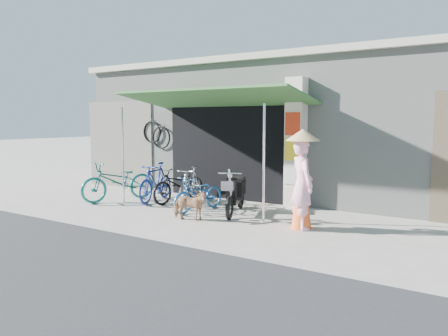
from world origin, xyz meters
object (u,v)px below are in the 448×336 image
Objects in this scene: bike_teal at (119,181)px; bike_blue at (156,182)px; bike_navy at (199,194)px; street_dog at (189,205)px; nun at (302,180)px; bike_silver at (191,186)px; moped at (236,193)px; bike_black at (179,184)px.

bike_teal is 1.19× the size of bike_blue.
bike_navy is at bearing 22.19° from bike_teal.
street_dog is 0.40× the size of nun.
bike_blue is at bearing 49.18° from bike_teal.
bike_navy is at bearing 36.63° from nun.
bike_blue is at bearing 40.41° from street_dog.
bike_navy is 0.94m from street_dog.
bike_teal is at bearing -179.91° from bike_silver.
moped reaches higher than bike_navy.
nun is (1.74, -0.50, 0.48)m from moped.
bike_silver reaches higher than bike_black.
bike_black is 2.08m from street_dog.
moped is (3.27, 0.31, -0.06)m from bike_teal.
nun reaches higher than bike_teal.
nun reaches higher than bike_silver.
nun is (2.18, 0.60, 0.61)m from street_dog.
street_dog is at bearing -71.09° from bike_silver.
bike_black is 1.14× the size of bike_navy.
bike_blue is (0.83, 0.46, -0.02)m from bike_teal.
nun is (3.16, -0.76, 0.46)m from bike_silver.
moped is at bearing 24.63° from bike_navy.
moped reaches higher than bike_blue.
moped is (1.88, -0.39, -0.01)m from bike_black.
bike_black is at bearing 47.48° from bike_teal.
bike_silver is 0.78m from bike_navy.
moped is (2.43, -0.14, -0.04)m from bike_blue.
bike_silver is 0.82× the size of nun.
moped reaches higher than bike_silver.
bike_navy is at bearing 176.77° from moped.
bike_navy is at bearing -24.62° from bike_black.
bike_blue is 0.86× the size of nun.
bike_silver is (0.46, -0.14, 0.01)m from bike_black.
street_dog is at bearing -58.09° from bike_navy.
bike_blue reaches higher than bike_silver.
bike_teal reaches higher than bike_silver.
moped is at bearing 25.95° from bike_teal.
bike_teal is at bearing -170.06° from bike_navy.
moped is at bearing 26.41° from nun.
moped reaches higher than street_dog.
bike_black is 3.76m from nun.
nun is at bearing -92.34° from street_dog.
nun is at bearing -35.72° from moped.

